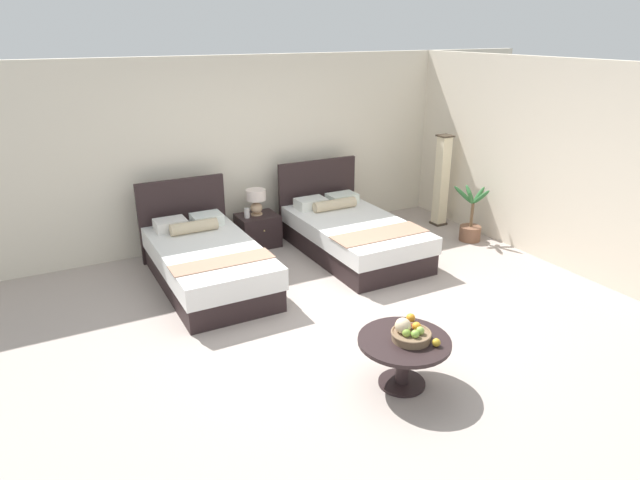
{
  "coord_description": "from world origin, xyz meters",
  "views": [
    {
      "loc": [
        -2.76,
        -4.59,
        2.96
      ],
      "look_at": [
        -0.05,
        0.43,
        0.76
      ],
      "focal_mm": 31.06,
      "sensor_mm": 36.0,
      "label": 1
    }
  ],
  "objects_px": {
    "nightstand": "(258,230)",
    "floor_lamp_corner": "(442,181)",
    "loose_orange": "(411,318)",
    "potted_palm": "(470,225)",
    "coffee_table": "(404,351)",
    "bed_near_corner": "(351,234)",
    "loose_apple": "(436,342)",
    "table_lamp": "(256,199)",
    "fruit_bowl": "(410,333)",
    "vase": "(247,213)",
    "bed_near_window": "(207,262)"
  },
  "relations": [
    {
      "from": "nightstand",
      "to": "floor_lamp_corner",
      "type": "relative_size",
      "value": 0.39
    },
    {
      "from": "loose_orange",
      "to": "potted_palm",
      "type": "xyz_separation_m",
      "value": [
        2.78,
        2.2,
        -0.26
      ]
    },
    {
      "from": "coffee_table",
      "to": "loose_orange",
      "type": "distance_m",
      "value": 0.35
    },
    {
      "from": "bed_near_corner",
      "to": "nightstand",
      "type": "distance_m",
      "value": 1.37
    },
    {
      "from": "coffee_table",
      "to": "loose_apple",
      "type": "relative_size",
      "value": 11.36
    },
    {
      "from": "table_lamp",
      "to": "floor_lamp_corner",
      "type": "distance_m",
      "value": 2.96
    },
    {
      "from": "fruit_bowl",
      "to": "potted_palm",
      "type": "xyz_separation_m",
      "value": [
        2.97,
        2.44,
        -0.28
      ]
    },
    {
      "from": "bed_near_corner",
      "to": "loose_apple",
      "type": "bearing_deg",
      "value": -108.65
    },
    {
      "from": "bed_near_corner",
      "to": "floor_lamp_corner",
      "type": "distance_m",
      "value": 1.97
    },
    {
      "from": "bed_near_corner",
      "to": "nightstand",
      "type": "bearing_deg",
      "value": 138.94
    },
    {
      "from": "nightstand",
      "to": "table_lamp",
      "type": "distance_m",
      "value": 0.46
    },
    {
      "from": "loose_apple",
      "to": "potted_palm",
      "type": "distance_m",
      "value": 3.88
    },
    {
      "from": "vase",
      "to": "potted_palm",
      "type": "relative_size",
      "value": 0.16
    },
    {
      "from": "loose_apple",
      "to": "vase",
      "type": "bearing_deg",
      "value": 92.55
    },
    {
      "from": "coffee_table",
      "to": "potted_palm",
      "type": "xyz_separation_m",
      "value": [
        3.01,
        2.42,
        -0.11
      ]
    },
    {
      "from": "bed_near_corner",
      "to": "fruit_bowl",
      "type": "bearing_deg",
      "value": -112.15
    },
    {
      "from": "bed_near_corner",
      "to": "floor_lamp_corner",
      "type": "relative_size",
      "value": 1.54
    },
    {
      "from": "loose_orange",
      "to": "loose_apple",
      "type": "bearing_deg",
      "value": -97.71
    },
    {
      "from": "loose_orange",
      "to": "potted_palm",
      "type": "distance_m",
      "value": 3.56
    },
    {
      "from": "fruit_bowl",
      "to": "bed_near_corner",
      "type": "bearing_deg",
      "value": 67.85
    },
    {
      "from": "bed_near_window",
      "to": "loose_apple",
      "type": "xyz_separation_m",
      "value": [
        1.04,
        -3.03,
        0.2
      ]
    },
    {
      "from": "vase",
      "to": "loose_apple",
      "type": "height_order",
      "value": "vase"
    },
    {
      "from": "table_lamp",
      "to": "bed_near_corner",
      "type": "bearing_deg",
      "value": -41.69
    },
    {
      "from": "table_lamp",
      "to": "floor_lamp_corner",
      "type": "height_order",
      "value": "floor_lamp_corner"
    },
    {
      "from": "fruit_bowl",
      "to": "floor_lamp_corner",
      "type": "distance_m",
      "value": 4.44
    },
    {
      "from": "coffee_table",
      "to": "potted_palm",
      "type": "distance_m",
      "value": 3.86
    },
    {
      "from": "nightstand",
      "to": "coffee_table",
      "type": "height_order",
      "value": "nightstand"
    },
    {
      "from": "nightstand",
      "to": "loose_apple",
      "type": "xyz_separation_m",
      "value": [
        0.0,
        -3.93,
        0.26
      ]
    },
    {
      "from": "coffee_table",
      "to": "fruit_bowl",
      "type": "relative_size",
      "value": 2.31
    },
    {
      "from": "bed_near_corner",
      "to": "table_lamp",
      "type": "xyz_separation_m",
      "value": [
        -1.03,
        0.92,
        0.41
      ]
    },
    {
      "from": "bed_near_window",
      "to": "vase",
      "type": "xyz_separation_m",
      "value": [
        0.87,
        0.86,
        0.24
      ]
    },
    {
      "from": "bed_near_window",
      "to": "coffee_table",
      "type": "xyz_separation_m",
      "value": [
        0.87,
        -2.82,
        0.05
      ]
    },
    {
      "from": "vase",
      "to": "floor_lamp_corner",
      "type": "distance_m",
      "value": 3.12
    },
    {
      "from": "bed_near_window",
      "to": "loose_apple",
      "type": "bearing_deg",
      "value": -71.01
    },
    {
      "from": "table_lamp",
      "to": "floor_lamp_corner",
      "type": "bearing_deg",
      "value": -10.33
    },
    {
      "from": "loose_orange",
      "to": "floor_lamp_corner",
      "type": "height_order",
      "value": "floor_lamp_corner"
    },
    {
      "from": "coffee_table",
      "to": "loose_apple",
      "type": "bearing_deg",
      "value": -51.83
    },
    {
      "from": "bed_near_corner",
      "to": "coffee_table",
      "type": "height_order",
      "value": "bed_near_corner"
    },
    {
      "from": "coffee_table",
      "to": "bed_near_corner",
      "type": "bearing_deg",
      "value": 67.07
    },
    {
      "from": "loose_apple",
      "to": "fruit_bowl",
      "type": "bearing_deg",
      "value": 125.26
    },
    {
      "from": "bed_near_corner",
      "to": "vase",
      "type": "relative_size",
      "value": 16.03
    },
    {
      "from": "nightstand",
      "to": "potted_palm",
      "type": "bearing_deg",
      "value": -24.53
    },
    {
      "from": "loose_apple",
      "to": "loose_orange",
      "type": "distance_m",
      "value": 0.43
    },
    {
      "from": "table_lamp",
      "to": "fruit_bowl",
      "type": "distance_m",
      "value": 3.77
    },
    {
      "from": "nightstand",
      "to": "coffee_table",
      "type": "xyz_separation_m",
      "value": [
        -0.16,
        -3.72,
        0.11
      ]
    },
    {
      "from": "potted_palm",
      "to": "floor_lamp_corner",
      "type": "bearing_deg",
      "value": 85.17
    },
    {
      "from": "loose_apple",
      "to": "potted_palm",
      "type": "xyz_separation_m",
      "value": [
        2.84,
        2.63,
        -0.25
      ]
    },
    {
      "from": "bed_near_window",
      "to": "fruit_bowl",
      "type": "height_order",
      "value": "bed_near_window"
    },
    {
      "from": "bed_near_window",
      "to": "loose_orange",
      "type": "xyz_separation_m",
      "value": [
        1.1,
        -2.6,
        0.2
      ]
    },
    {
      "from": "loose_apple",
      "to": "floor_lamp_corner",
      "type": "height_order",
      "value": "floor_lamp_corner"
    }
  ]
}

